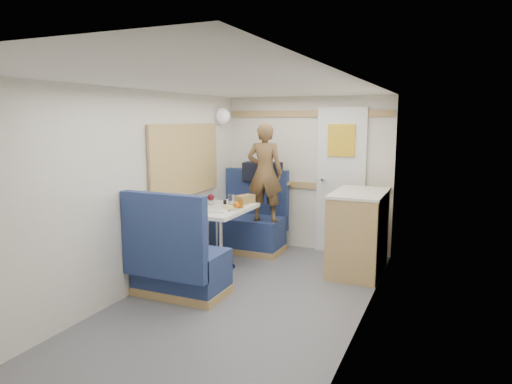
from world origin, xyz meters
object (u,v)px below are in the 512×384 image
at_px(orange_fruit, 236,205).
at_px(cheese_block, 227,207).
at_px(pepper_grinder, 225,204).
at_px(salt_grinder, 227,203).
at_px(bread_loaf, 245,199).
at_px(bench_far, 250,228).
at_px(tumbler_right, 232,200).
at_px(galley_counter, 358,232).
at_px(tray, 217,209).
at_px(person, 265,173).
at_px(tumbler_mid, 211,200).
at_px(beer_glass, 241,204).
at_px(dome_light, 222,116).
at_px(wine_glass, 211,198).
at_px(dinette_table, 219,221).
at_px(tumbler_left, 201,206).
at_px(bench_near, 178,266).
at_px(duffel_bag, 263,171).

bearing_deg(orange_fruit, cheese_block, -137.76).
height_order(cheese_block, pepper_grinder, pepper_grinder).
xyz_separation_m(salt_grinder, bread_loaf, (0.10, 0.27, 0.01)).
distance_m(bench_far, tumbler_right, 0.80).
distance_m(galley_counter, pepper_grinder, 1.52).
relative_size(bench_far, bread_loaf, 4.44).
bearing_deg(cheese_block, galley_counter, 25.78).
bearing_deg(tray, person, 73.06).
height_order(tumbler_mid, beer_glass, tumbler_mid).
height_order(beer_glass, salt_grinder, beer_glass).
distance_m(dome_light, orange_fruit, 1.44).
relative_size(wine_glass, tumbler_mid, 1.53).
xyz_separation_m(galley_counter, salt_grinder, (-1.42, -0.44, 0.30)).
height_order(tray, cheese_block, cheese_block).
xyz_separation_m(dinette_table, bread_loaf, (0.15, 0.38, 0.20)).
bearing_deg(bench_far, tumbler_mid, -104.98).
bearing_deg(bench_far, orange_fruit, -75.67).
bearing_deg(tumbler_left, beer_glass, 38.72).
bearing_deg(dome_light, bench_near, -77.18).
xyz_separation_m(orange_fruit, tumbler_left, (-0.35, -0.17, -0.00)).
relative_size(person, salt_grinder, 14.68).
relative_size(galley_counter, wine_glass, 5.48).
bearing_deg(dome_light, pepper_grinder, -61.33).
relative_size(person, orange_fruit, 16.32).
bearing_deg(pepper_grinder, beer_glass, 41.93).
height_order(tray, tumbler_mid, tumbler_mid).
xyz_separation_m(galley_counter, beer_glass, (-1.24, -0.45, 0.30)).
height_order(bench_near, beer_glass, bench_near).
height_order(dinette_table, galley_counter, galley_counter).
bearing_deg(orange_fruit, bench_near, -104.86).
distance_m(dinette_table, galley_counter, 1.57).
bearing_deg(dinette_table, tumbler_mid, 141.38).
distance_m(duffel_bag, tumbler_mid, 1.03).
distance_m(cheese_block, tumbler_right, 0.33).
distance_m(dome_light, bread_loaf, 1.22).
distance_m(cheese_block, salt_grinder, 0.22).
bearing_deg(person, galley_counter, 165.19).
xyz_separation_m(bench_far, beer_glass, (0.23, -0.77, 0.47)).
relative_size(bench_near, salt_grinder, 12.63).
distance_m(bench_far, galley_counter, 1.51).
bearing_deg(tumbler_left, bench_near, -79.33).
height_order(bench_near, dome_light, dome_light).
relative_size(dinette_table, bench_near, 0.88).
distance_m(tray, cheese_block, 0.12).
bearing_deg(wine_glass, duffel_bag, 84.11).
bearing_deg(dome_light, bread_loaf, -41.47).
xyz_separation_m(person, beer_glass, (-0.05, -0.59, -0.29)).
distance_m(cheese_block, tumbler_left, 0.29).
distance_m(bench_near, duffel_bag, 2.11).
distance_m(duffel_bag, tray, 1.26).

